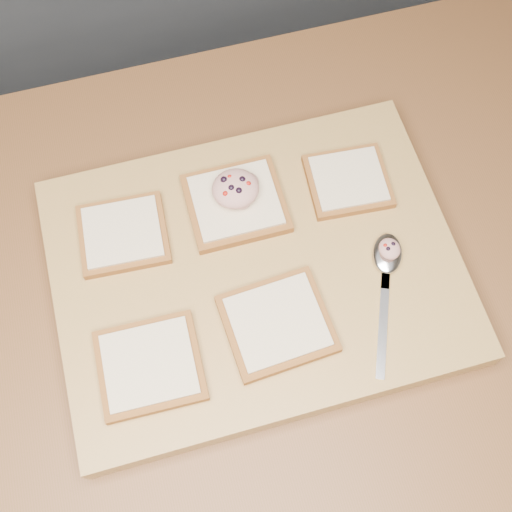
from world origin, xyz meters
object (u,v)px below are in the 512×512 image
at_px(tuna_salad_dollop, 235,188).
at_px(spoon, 387,264).
at_px(bread_far_center, 236,203).
at_px(cutting_board, 256,271).

distance_m(tuna_salad_dollop, spoon, 0.23).
xyz_separation_m(bread_far_center, spoon, (0.17, -0.14, -0.00)).
bearing_deg(tuna_salad_dollop, cutting_board, -89.59).
xyz_separation_m(bread_far_center, tuna_salad_dollop, (0.00, 0.01, 0.02)).
height_order(bread_far_center, spoon, bread_far_center).
bearing_deg(bread_far_center, tuna_salad_dollop, 73.34).
height_order(cutting_board, tuna_salad_dollop, tuna_salad_dollop).
height_order(cutting_board, bread_far_center, bread_far_center).
distance_m(bread_far_center, tuna_salad_dollop, 0.03).
distance_m(cutting_board, tuna_salad_dollop, 0.12).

